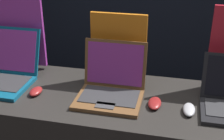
% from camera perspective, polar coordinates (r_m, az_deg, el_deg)
% --- Properties ---
extents(laptop_front, '(0.33, 0.37, 0.27)m').
position_cam_1_polar(laptop_front, '(1.85, -19.16, -0.16)').
color(laptop_front, '#0F5170').
rests_on(laptop_front, display_counter).
extents(mouse_front, '(0.06, 0.10, 0.03)m').
position_cam_1_polar(mouse_front, '(1.68, -13.76, -3.82)').
color(mouse_front, maroon).
rests_on(mouse_front, display_counter).
extents(promo_stand_front, '(0.33, 0.07, 0.54)m').
position_cam_1_polar(promo_stand_front, '(1.94, -16.97, 7.60)').
color(promo_stand_front, black).
rests_on(promo_stand_front, display_counter).
extents(laptop_middle, '(0.33, 0.30, 0.27)m').
position_cam_1_polar(laptop_middle, '(1.59, -0.13, -2.81)').
color(laptop_middle, brown).
rests_on(laptop_middle, display_counter).
extents(mouse_middle, '(0.06, 0.12, 0.03)m').
position_cam_1_polar(mouse_middle, '(1.55, 7.80, -6.03)').
color(mouse_middle, maroon).
rests_on(mouse_middle, display_counter).
extents(promo_stand_middle, '(0.30, 0.07, 0.39)m').
position_cam_1_polar(promo_stand_middle, '(1.70, 1.17, 3.57)').
color(promo_stand_middle, black).
rests_on(promo_stand_middle, display_counter).
extents(mouse_back, '(0.06, 0.12, 0.03)m').
position_cam_1_polar(mouse_back, '(1.53, 13.90, -7.03)').
color(mouse_back, '#B2B2B7').
rests_on(mouse_back, display_counter).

